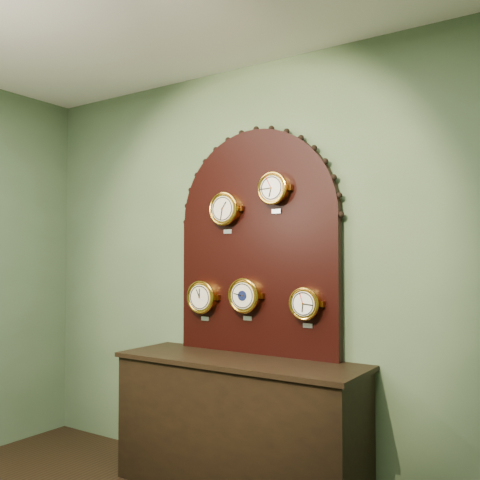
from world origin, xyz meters
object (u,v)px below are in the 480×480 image
Objects in this scene: roman_clock at (225,209)px; tide_clock at (305,304)px; shop_counter at (238,427)px; arabic_clock at (274,189)px; barometer at (245,296)px; display_board at (256,234)px; hygrometer at (202,297)px.

roman_clock reaches higher than tide_clock.
tide_clock reaches higher than shop_counter.
barometer is at bearing -179.84° from arabic_clock.
tide_clock is at bearing -9.49° from display_board.
hygrometer is 1.11× the size of tide_clock.
tide_clock is (0.22, 0.00, -0.73)m from arabic_clock.
arabic_clock is 0.94× the size of hygrometer.
hygrometer is (-0.58, -0.00, -0.72)m from arabic_clock.
arabic_clock is 0.73m from barometer.
shop_counter is at bearing -138.36° from arabic_clock.
barometer reaches higher than shop_counter.
display_board is at bearing 17.62° from roman_clock.
hygrometer reaches higher than shop_counter.
shop_counter is at bearing -36.11° from roman_clock.
display_board reaches higher than arabic_clock.
arabic_clock reaches higher than hygrometer.
hygrometer is (-0.40, 0.15, 0.79)m from shop_counter.
roman_clock is 0.64m from hygrometer.
roman_clock is 0.86m from tide_clock.
barometer is at bearing -125.83° from display_board.
hygrometer is 0.80m from tide_clock.
shop_counter is at bearing -20.84° from hygrometer.
tide_clock is at bearing 21.28° from shop_counter.
arabic_clock is at bearing 0.05° from hygrometer.
arabic_clock reaches higher than shop_counter.
roman_clock is 0.61m from barometer.
roman_clock is at bearing -179.93° from tide_clock.
barometer is at bearing -0.03° from hygrometer.
barometer is (0.16, -0.00, -0.58)m from roman_clock.
barometer is 0.44m from tide_clock.
barometer is (-0.05, 0.15, 0.82)m from shop_counter.
roman_clock is 1.06× the size of arabic_clock.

